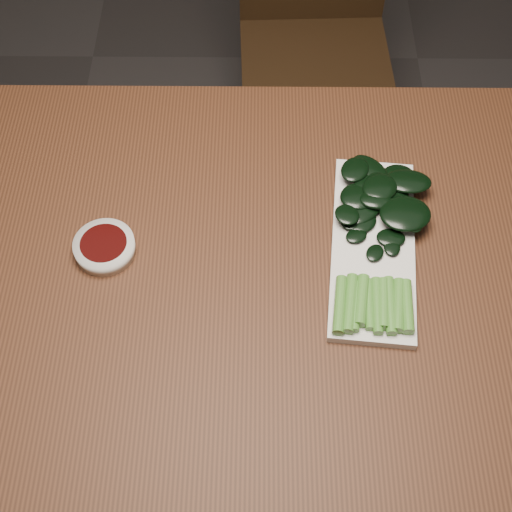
# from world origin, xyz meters

# --- Properties ---
(ground) EXTENTS (6.00, 6.00, 0.00)m
(ground) POSITION_xyz_m (0.00, 0.00, 0.00)
(ground) COLOR #2A2828
(ground) RESTS_ON ground
(table) EXTENTS (1.40, 0.80, 0.75)m
(table) POSITION_xyz_m (0.00, 0.00, 0.68)
(table) COLOR #402112
(table) RESTS_ON ground
(chair_far) EXTENTS (0.39, 0.39, 0.89)m
(chair_far) POSITION_xyz_m (0.15, 0.88, 0.49)
(chair_far) COLOR black
(chair_far) RESTS_ON ground
(sauce_bowl) EXTENTS (0.09, 0.09, 0.02)m
(sauce_bowl) POSITION_xyz_m (-0.22, 0.04, 0.76)
(sauce_bowl) COLOR silver
(sauce_bowl) RESTS_ON table
(serving_plate) EXTENTS (0.16, 0.34, 0.01)m
(serving_plate) POSITION_xyz_m (0.19, 0.04, 0.76)
(serving_plate) COLOR silver
(serving_plate) RESTS_ON table
(gai_lan) EXTENTS (0.17, 0.33, 0.03)m
(gai_lan) POSITION_xyz_m (0.21, 0.07, 0.78)
(gai_lan) COLOR #49862E
(gai_lan) RESTS_ON serving_plate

